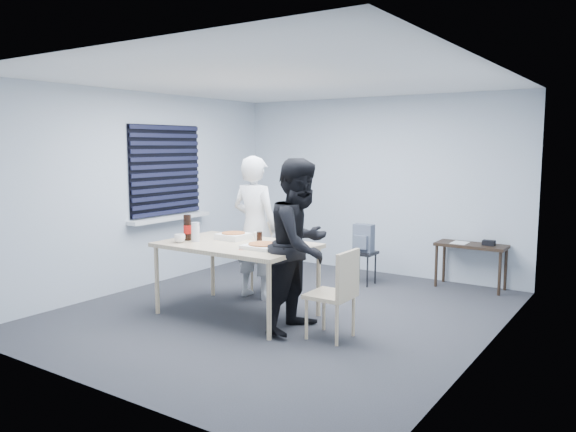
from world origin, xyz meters
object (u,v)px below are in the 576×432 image
Objects in this scene: chair_right at (338,288)px; chair_far at (274,253)px; mug_a at (180,238)px; mug_b at (257,236)px; soda_bottle at (187,228)px; backpack at (363,238)px; dining_table at (237,248)px; side_table at (471,250)px; person_white at (255,227)px; person_black at (301,245)px; stool at (363,260)px.

chair_far is at bearing 143.90° from chair_right.
mug_a is (-1.88, -0.24, 0.35)m from chair_right.
chair_far is 0.89m from mug_b.
chair_right is 7.24× the size of mug_a.
soda_bottle reaches higher than chair_far.
mug_a is (-1.11, -2.36, 0.23)m from backpack.
dining_table is 3.23m from side_table.
person_white is 1.36m from person_black.
mug_b is (0.30, -0.76, 0.35)m from chair_far.
person_black is (-0.47, 0.05, 0.37)m from chair_right.
dining_table is 0.95× the size of person_black.
person_white reaches higher than backpack.
chair_right is 1.37m from mug_b.
person_black is at bearing -44.77° from chair_far.
backpack is at bearing 110.08° from chair_right.
chair_far is 1.95m from chair_right.
person_white reaches higher than stool.
mug_a is at bearing 101.49° from person_black.
chair_far reaches higher than stool.
mug_b is (-0.50, -1.73, 0.22)m from backpack.
person_white is 14.39× the size of mug_a.
person_black is at bearing -80.23° from backpack.
chair_right is 1.83m from person_white.
backpack is 2.50m from soda_bottle.
chair_right is at bearing -68.65° from backpack.
person_white is at bearing 57.10° from person_black.
person_black reaches higher than side_table.
dining_table is at bearing 176.55° from chair_right.
backpack is at bearing 74.82° from dining_table.
chair_far is 7.24× the size of mug_a.
mug_b is at bearing 130.15° from person_white.
mug_a is at bearing 74.89° from person_white.
side_table is at bearing 24.71° from stool.
person_black reaches higher than soda_bottle.
backpack is at bearing 64.83° from mug_a.
person_black reaches higher than backpack.
chair_far and chair_right have the same top height.
person_white is at bearing 111.53° from dining_table.
side_table is 3.82m from mug_a.
person_black is at bearing 174.15° from chair_right.
dining_table reaches higher than stool.
side_table is at bearing 26.41° from backpack.
person_white is 1.96× the size of side_table.
soda_bottle is (-2.44, -2.80, 0.43)m from side_table.
person_white is 4.70× the size of backpack.
side_table is 2.40× the size of backpack.
person_black is 1.96× the size of side_table.
stool is 3.70× the size of mug_a.
person_white is 1.67m from stool.
dining_table is 1.88× the size of chair_right.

